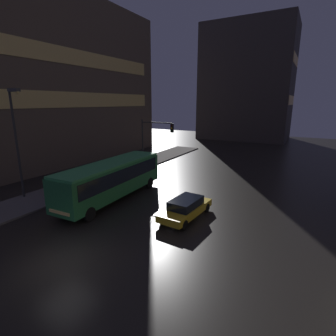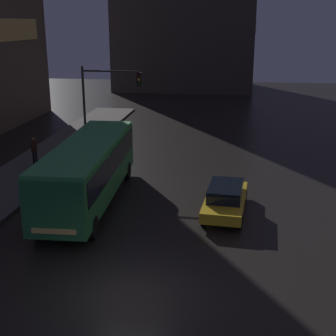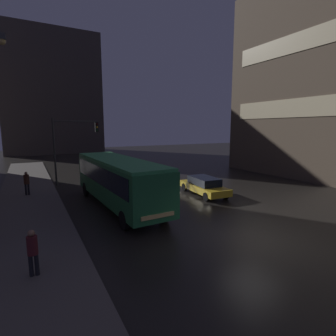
{
  "view_description": "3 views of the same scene",
  "coord_description": "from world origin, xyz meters",
  "px_view_note": "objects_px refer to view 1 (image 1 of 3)",
  "views": [
    {
      "loc": [
        10.17,
        -7.55,
        7.83
      ],
      "look_at": [
        -0.72,
        11.99,
        2.2
      ],
      "focal_mm": 28.0,
      "sensor_mm": 36.0,
      "label": 1
    },
    {
      "loc": [
        3.21,
        -13.16,
        8.75
      ],
      "look_at": [
        0.28,
        7.47,
        2.22
      ],
      "focal_mm": 50.0,
      "sensor_mm": 36.0,
      "label": 2
    },
    {
      "loc": [
        -8.86,
        -8.2,
        5.18
      ],
      "look_at": [
        0.3,
        8.77,
        2.17
      ],
      "focal_mm": 28.0,
      "sensor_mm": 36.0,
      "label": 3
    }
  ],
  "objects_px": {
    "car_taxi": "(186,208)",
    "pedestrian_near": "(109,165)",
    "bus_near": "(112,177)",
    "traffic_light_main": "(153,137)",
    "street_lamp_sidewalk": "(16,129)"
  },
  "relations": [
    {
      "from": "pedestrian_near",
      "to": "traffic_light_main",
      "type": "xyz_separation_m",
      "value": [
        3.76,
        3.22,
        2.92
      ]
    },
    {
      "from": "car_taxi",
      "to": "traffic_light_main",
      "type": "height_order",
      "value": "traffic_light_main"
    },
    {
      "from": "street_lamp_sidewalk",
      "to": "car_taxi",
      "type": "bearing_deg",
      "value": 13.7
    },
    {
      "from": "bus_near",
      "to": "pedestrian_near",
      "type": "distance_m",
      "value": 7.71
    },
    {
      "from": "bus_near",
      "to": "street_lamp_sidewalk",
      "type": "xyz_separation_m",
      "value": [
        -6.45,
        -3.42,
        3.87
      ]
    },
    {
      "from": "pedestrian_near",
      "to": "street_lamp_sidewalk",
      "type": "bearing_deg",
      "value": 55.17
    },
    {
      "from": "car_taxi",
      "to": "pedestrian_near",
      "type": "distance_m",
      "value": 13.37
    },
    {
      "from": "traffic_light_main",
      "to": "street_lamp_sidewalk",
      "type": "bearing_deg",
      "value": -111.93
    },
    {
      "from": "bus_near",
      "to": "street_lamp_sidewalk",
      "type": "height_order",
      "value": "street_lamp_sidewalk"
    },
    {
      "from": "bus_near",
      "to": "pedestrian_near",
      "type": "xyz_separation_m",
      "value": [
        -5.29,
        5.56,
        -0.74
      ]
    },
    {
      "from": "pedestrian_near",
      "to": "street_lamp_sidewalk",
      "type": "height_order",
      "value": "street_lamp_sidewalk"
    },
    {
      "from": "traffic_light_main",
      "to": "street_lamp_sidewalk",
      "type": "relative_size",
      "value": 0.69
    },
    {
      "from": "car_taxi",
      "to": "bus_near",
      "type": "bearing_deg",
      "value": 2.52
    },
    {
      "from": "pedestrian_near",
      "to": "bus_near",
      "type": "bearing_deg",
      "value": 106.1
    },
    {
      "from": "car_taxi",
      "to": "traffic_light_main",
      "type": "xyz_separation_m",
      "value": [
        -8.29,
        8.98,
        3.41
      ]
    }
  ]
}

